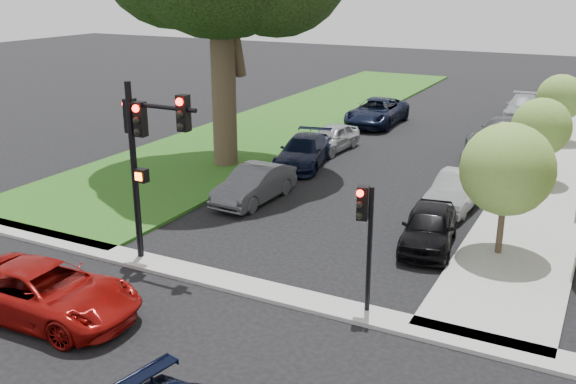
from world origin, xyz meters
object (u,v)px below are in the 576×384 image
at_px(traffic_signal_main, 144,141).
at_px(car_parked_3, 500,130).
at_px(small_tree_c, 561,98).
at_px(traffic_signal_secondary, 366,226).
at_px(car_parked_1, 457,191).
at_px(car_parked_8, 377,112).
at_px(small_tree_a, 507,169).
at_px(car_cross_near, 45,292).
at_px(car_parked_0, 429,227).
at_px(car_parked_2, 490,151).
at_px(small_tree_b, 541,127).
at_px(car_parked_6, 304,151).
at_px(car_parked_5, 254,184).
at_px(car_parked_7, 331,138).
at_px(car_parked_4, 523,107).

bearing_deg(traffic_signal_main, car_parked_3, 71.96).
relative_size(small_tree_c, traffic_signal_secondary, 1.05).
bearing_deg(car_parked_1, car_parked_8, 125.19).
relative_size(small_tree_a, car_cross_near, 0.83).
relative_size(car_cross_near, car_parked_0, 1.27).
distance_m(car_parked_0, car_parked_8, 18.81).
bearing_deg(car_parked_2, small_tree_b, -46.26).
distance_m(car_parked_1, car_parked_6, 8.21).
bearing_deg(car_parked_6, car_cross_near, -100.26).
bearing_deg(traffic_signal_main, traffic_signal_secondary, -0.35).
relative_size(small_tree_c, car_parked_1, 0.89).
height_order(traffic_signal_main, car_parked_1, traffic_signal_main).
xyz_separation_m(small_tree_a, car_parked_2, (-2.30, 10.46, -2.14)).
bearing_deg(car_parked_5, car_parked_3, 66.80).
bearing_deg(small_tree_c, car_parked_6, -134.28).
height_order(car_parked_7, car_parked_8, car_parked_8).
bearing_deg(traffic_signal_main, car_parked_5, 90.52).
bearing_deg(car_parked_0, car_parked_8, 106.15).
relative_size(car_parked_2, car_parked_8, 0.93).
xyz_separation_m(traffic_signal_main, car_parked_5, (-0.06, 6.46, -3.17)).
distance_m(traffic_signal_secondary, car_parked_4, 28.34).
bearing_deg(car_parked_0, car_parked_4, 82.01).
height_order(traffic_signal_secondary, car_cross_near, traffic_signal_secondary).
bearing_deg(car_parked_8, traffic_signal_main, -88.96).
xyz_separation_m(car_parked_2, car_parked_6, (-7.82, -3.96, -0.03)).
relative_size(car_parked_2, car_parked_5, 1.23).
bearing_deg(car_parked_2, car_cross_near, -119.07).
xyz_separation_m(car_parked_1, car_parked_7, (-7.80, 5.75, 0.00)).
relative_size(traffic_signal_main, car_parked_3, 1.35).
bearing_deg(car_parked_4, car_parked_8, -144.61).
bearing_deg(car_parked_7, car_parked_4, 64.49).
xyz_separation_m(small_tree_a, car_parked_1, (-2.31, 3.97, -2.20)).
bearing_deg(car_parked_1, car_parked_6, 165.63).
distance_m(traffic_signal_main, car_parked_5, 7.19).
distance_m(small_tree_a, traffic_signal_secondary, 6.06).
distance_m(car_parked_1, car_parked_5, 7.89).
distance_m(traffic_signal_main, car_parked_2, 17.77).
xyz_separation_m(small_tree_c, traffic_signal_main, (-9.56, -22.32, 1.42)).
height_order(car_parked_3, car_parked_4, car_parked_4).
xyz_separation_m(car_parked_0, car_parked_4, (-0.37, 23.10, 0.01)).
relative_size(car_parked_4, car_parked_5, 1.14).
bearing_deg(car_parked_3, car_parked_8, 179.15).
bearing_deg(car_parked_3, small_tree_a, -71.61).
height_order(car_parked_2, car_parked_5, car_parked_2).
distance_m(car_cross_near, car_parked_1, 15.40).
xyz_separation_m(small_tree_a, car_parked_4, (-2.58, 22.79, -2.17)).
relative_size(small_tree_a, car_parked_6, 0.88).
xyz_separation_m(car_parked_2, car_parked_5, (-7.32, -9.45, -0.03)).
bearing_deg(car_parked_6, car_parked_7, 78.19).
bearing_deg(traffic_signal_secondary, car_parked_4, 90.12).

